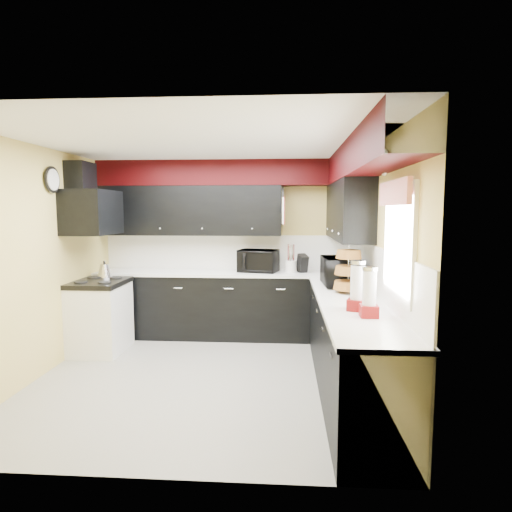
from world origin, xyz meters
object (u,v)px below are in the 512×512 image
(toaster_oven, at_px, (258,261))
(microwave, at_px, (341,271))
(utensil_crock, at_px, (291,267))
(knife_block, at_px, (302,264))
(kettle, at_px, (105,270))

(toaster_oven, height_order, microwave, microwave)
(microwave, bearing_deg, toaster_oven, 41.12)
(microwave, relative_size, utensil_crock, 3.54)
(knife_block, bearing_deg, kettle, 169.90)
(utensil_crock, distance_m, knife_block, 0.17)
(utensil_crock, xyz_separation_m, kettle, (-2.49, -0.43, -0.02))
(toaster_oven, relative_size, kettle, 2.79)
(toaster_oven, xyz_separation_m, kettle, (-2.03, -0.49, -0.09))
(utensil_crock, relative_size, kettle, 0.87)
(toaster_oven, distance_m, microwave, 1.46)
(toaster_oven, xyz_separation_m, knife_block, (0.62, -0.04, -0.03))
(microwave, relative_size, knife_block, 2.37)
(knife_block, bearing_deg, toaster_oven, 156.67)
(utensil_crock, height_order, kettle, utensil_crock)
(knife_block, distance_m, kettle, 2.69)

